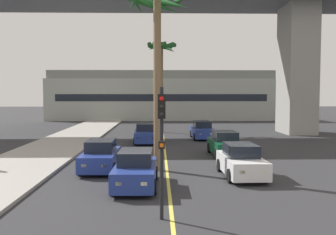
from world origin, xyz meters
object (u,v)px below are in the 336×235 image
Objects in this scene: car_queue_fifth at (202,131)px; palm_tree_near_median at (162,56)px; car_queue_sixth at (101,156)px; traffic_light_median_near at (162,135)px; car_queue_front at (145,134)px; car_queue_fourth at (241,162)px; car_queue_third at (135,170)px; palm_tree_mid_median at (157,20)px; car_queue_second at (225,144)px.

palm_tree_near_median is (-3.50, 5.46, 7.02)m from car_queue_fifth.
traffic_light_median_near reaches higher than car_queue_sixth.
car_queue_fifth is at bearing 80.15° from traffic_light_median_near.
car_queue_fourth is at bearing -67.92° from car_queue_front.
car_queue_front is at bearing 90.37° from car_queue_third.
palm_tree_mid_median is (-3.87, -13.61, 6.96)m from car_queue_fifth.
palm_tree_mid_median reaches higher than traffic_light_median_near.
palm_tree_near_median is at bearing 80.36° from car_queue_front.
car_queue_sixth is at bearing -148.78° from car_queue_second.
car_queue_front and car_queue_third have the same top height.
car_queue_front is at bearing 130.04° from car_queue_second.
car_queue_second is 1.00× the size of car_queue_fourth.
car_queue_third is 0.44× the size of palm_tree_mid_median.
palm_tree_near_median reaches higher than car_queue_sixth.
car_queue_front and car_queue_sixth have the same top height.
car_queue_second is 0.99× the size of traffic_light_median_near.
palm_tree_near_median reaches higher than car_queue_fifth.
car_queue_sixth is 20.48m from palm_tree_near_median.
car_queue_front is 18.82m from traffic_light_median_near.
car_queue_sixth is at bearing 119.18° from car_queue_third.
car_queue_second is at bearing -49.96° from car_queue_front.
car_queue_third is at bearing -123.05° from car_queue_second.
car_queue_second and car_queue_fourth have the same top height.
car_queue_second is 0.45× the size of palm_tree_near_median.
car_queue_second is 9.36m from palm_tree_mid_median.
car_queue_front is at bearing 79.76° from car_queue_sixth.
car_queue_second is 1.01× the size of car_queue_sixth.
car_queue_fourth is 1.01× the size of car_queue_sixth.
car_queue_third is (-5.24, -8.05, 0.00)m from car_queue_second.
palm_tree_near_median is at bearing 105.14° from car_queue_second.
palm_tree_near_median is (1.30, 22.59, 7.02)m from car_queue_third.
car_queue_front is 1.00× the size of car_queue_fourth.
car_queue_third is at bearing 104.20° from traffic_light_median_near.
car_queue_second is 8.50m from car_queue_sixth.
car_queue_fifth is 15.77m from palm_tree_mid_median.
car_queue_fifth is at bearing 92.72° from car_queue_second.
palm_tree_near_median is (0.22, 26.88, 5.03)m from traffic_light_median_near.
car_queue_front is at bearing 93.61° from traffic_light_median_near.
car_queue_second is at bearing 71.40° from traffic_light_median_near.
car_queue_third and car_queue_fifth have the same top height.
car_queue_fifth is 15.12m from car_queue_sixth.
car_queue_third is at bearing -93.30° from palm_tree_near_median.
palm_tree_near_median is (-3.94, 14.54, 7.02)m from car_queue_second.
palm_tree_near_median is (3.33, 18.95, 7.02)m from car_queue_sixth.
car_queue_second is (5.33, -6.34, 0.00)m from car_queue_front.
car_queue_fourth is (-0.28, -6.10, 0.00)m from car_queue_second.
car_queue_fifth is at bearing -57.33° from palm_tree_near_median.
car_queue_third is 0.98× the size of traffic_light_median_near.
car_queue_fourth is 7.60m from traffic_light_median_near.
car_queue_front and car_queue_second have the same top height.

